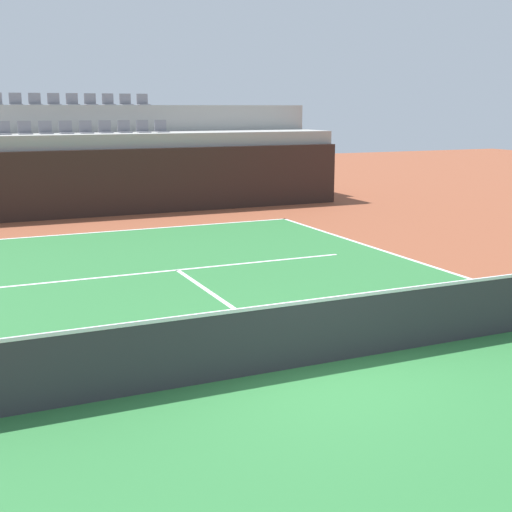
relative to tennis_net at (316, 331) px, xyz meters
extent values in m
plane|color=brown|center=(0.00, 0.00, -0.51)|extent=(80.00, 80.00, 0.00)
cube|color=#2D7238|center=(0.00, 0.00, -0.50)|extent=(11.00, 24.00, 0.01)
cube|color=white|center=(0.00, 11.95, -0.50)|extent=(11.00, 0.10, 0.00)
cube|color=white|center=(0.00, 6.40, -0.50)|extent=(8.26, 0.10, 0.00)
cube|color=white|center=(0.00, 3.20, -0.50)|extent=(0.10, 6.40, 0.00)
cube|color=black|center=(0.00, 15.06, 0.60)|extent=(18.09, 0.30, 2.22)
cube|color=#9E9E99|center=(0.00, 16.41, 0.85)|extent=(18.09, 2.40, 2.71)
cube|color=#9E9E99|center=(0.00, 18.81, 1.33)|extent=(18.09, 2.40, 3.67)
cube|color=slate|center=(-2.70, 16.41, 2.22)|extent=(0.44, 0.44, 0.04)
cube|color=slate|center=(-2.70, 16.61, 2.44)|extent=(0.44, 0.04, 0.40)
cube|color=slate|center=(-2.02, 16.41, 2.22)|extent=(0.44, 0.44, 0.04)
cube|color=slate|center=(-2.02, 16.61, 2.44)|extent=(0.44, 0.04, 0.40)
cube|color=slate|center=(-1.35, 16.41, 2.22)|extent=(0.44, 0.44, 0.04)
cube|color=slate|center=(-1.35, 16.61, 2.44)|extent=(0.44, 0.04, 0.40)
cube|color=slate|center=(-0.67, 16.41, 2.22)|extent=(0.44, 0.44, 0.04)
cube|color=slate|center=(-0.67, 16.61, 2.44)|extent=(0.44, 0.04, 0.40)
cube|color=slate|center=(0.00, 16.41, 2.22)|extent=(0.44, 0.44, 0.04)
cube|color=slate|center=(0.00, 16.61, 2.44)|extent=(0.44, 0.04, 0.40)
cube|color=slate|center=(0.67, 16.41, 2.22)|extent=(0.44, 0.44, 0.04)
cube|color=slate|center=(0.67, 16.61, 2.44)|extent=(0.44, 0.04, 0.40)
cube|color=slate|center=(1.35, 16.41, 2.22)|extent=(0.44, 0.44, 0.04)
cube|color=slate|center=(1.35, 16.61, 2.44)|extent=(0.44, 0.04, 0.40)
cube|color=slate|center=(2.02, 16.41, 2.22)|extent=(0.44, 0.44, 0.04)
cube|color=slate|center=(2.02, 16.61, 2.44)|extent=(0.44, 0.04, 0.40)
cube|color=slate|center=(2.70, 16.41, 2.22)|extent=(0.44, 0.44, 0.04)
cube|color=slate|center=(2.70, 16.61, 2.44)|extent=(0.44, 0.04, 0.40)
cube|color=slate|center=(-2.02, 18.81, 3.18)|extent=(0.44, 0.44, 0.04)
cube|color=slate|center=(-2.02, 19.01, 3.40)|extent=(0.44, 0.04, 0.40)
cube|color=slate|center=(-1.35, 18.81, 3.18)|extent=(0.44, 0.44, 0.04)
cube|color=slate|center=(-1.35, 19.01, 3.40)|extent=(0.44, 0.04, 0.40)
cube|color=slate|center=(-0.67, 18.81, 3.18)|extent=(0.44, 0.44, 0.04)
cube|color=slate|center=(-0.67, 19.01, 3.40)|extent=(0.44, 0.04, 0.40)
cube|color=slate|center=(0.00, 18.81, 3.18)|extent=(0.44, 0.44, 0.04)
cube|color=slate|center=(0.00, 19.01, 3.40)|extent=(0.44, 0.04, 0.40)
cube|color=slate|center=(0.67, 18.81, 3.18)|extent=(0.44, 0.44, 0.04)
cube|color=slate|center=(0.67, 19.01, 3.40)|extent=(0.44, 0.04, 0.40)
cube|color=slate|center=(1.35, 18.81, 3.18)|extent=(0.44, 0.44, 0.04)
cube|color=slate|center=(1.35, 19.01, 3.40)|extent=(0.44, 0.04, 0.40)
cube|color=slate|center=(2.02, 18.81, 3.18)|extent=(0.44, 0.44, 0.04)
cube|color=slate|center=(2.02, 19.01, 3.40)|extent=(0.44, 0.04, 0.40)
cube|color=slate|center=(2.70, 18.81, 3.18)|extent=(0.44, 0.44, 0.04)
cube|color=slate|center=(2.70, 19.01, 3.40)|extent=(0.44, 0.04, 0.40)
cube|color=#333338|center=(0.00, 0.00, -0.04)|extent=(10.90, 0.02, 0.92)
cube|color=white|center=(0.00, 0.00, 0.45)|extent=(10.90, 0.04, 0.05)
camera|label=1|loc=(-4.58, -8.15, 3.08)|focal=48.65mm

